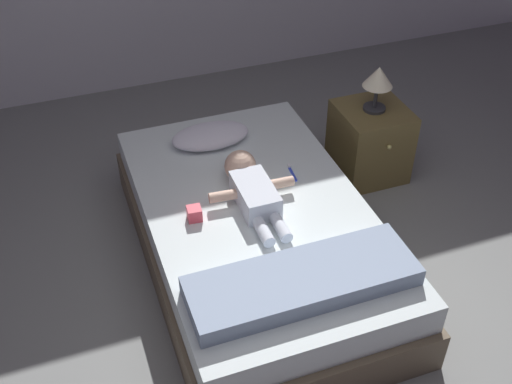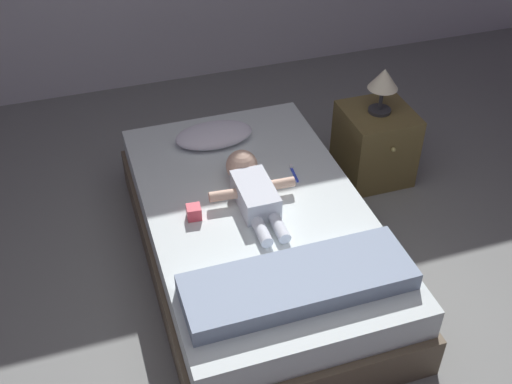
{
  "view_description": "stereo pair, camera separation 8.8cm",
  "coord_description": "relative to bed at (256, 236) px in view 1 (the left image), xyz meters",
  "views": [
    {
      "loc": [
        -0.77,
        -1.77,
        2.59
      ],
      "look_at": [
        0.12,
        0.66,
        0.52
      ],
      "focal_mm": 44.2,
      "sensor_mm": 36.0,
      "label": 1
    },
    {
      "loc": [
        -0.69,
        -1.79,
        2.59
      ],
      "look_at": [
        0.12,
        0.66,
        0.52
      ],
      "focal_mm": 44.2,
      "sensor_mm": 36.0,
      "label": 2
    }
  ],
  "objects": [
    {
      "name": "nightstand",
      "position": [
        1.0,
        0.55,
        0.04
      ],
      "size": [
        0.43,
        0.46,
        0.5
      ],
      "color": "brown",
      "rests_on": "ground_plane"
    },
    {
      "name": "toothbrush",
      "position": [
        0.29,
        0.21,
        0.22
      ],
      "size": [
        0.02,
        0.15,
        0.02
      ],
      "color": "blue",
      "rests_on": "bed"
    },
    {
      "name": "bed",
      "position": [
        0.0,
        0.0,
        0.0
      ],
      "size": [
        1.2,
        2.0,
        0.42
      ],
      "color": "brown",
      "rests_on": "ground_plane"
    },
    {
      "name": "baby",
      "position": [
        0.0,
        0.08,
        0.28
      ],
      "size": [
        0.48,
        0.67,
        0.18
      ],
      "color": "silver",
      "rests_on": "bed"
    },
    {
      "name": "blanket",
      "position": [
        0.0,
        -0.62,
        0.26
      ],
      "size": [
        1.08,
        0.35,
        0.09
      ],
      "color": "#93A5C1",
      "rests_on": "bed"
    },
    {
      "name": "ground_plane",
      "position": [
        -0.12,
        -0.66,
        -0.2
      ],
      "size": [
        8.0,
        8.0,
        0.0
      ],
      "primitive_type": "plane",
      "color": "gray"
    },
    {
      "name": "lamp",
      "position": [
        1.0,
        0.55,
        0.51
      ],
      "size": [
        0.19,
        0.19,
        0.3
      ],
      "color": "#333338",
      "rests_on": "nightstand"
    },
    {
      "name": "toy_block",
      "position": [
        -0.34,
        0.02,
        0.25
      ],
      "size": [
        0.08,
        0.08,
        0.07
      ],
      "color": "#DF4352",
      "rests_on": "bed"
    },
    {
      "name": "pillow",
      "position": [
        -0.05,
        0.66,
        0.27
      ],
      "size": [
        0.48,
        0.27,
        0.11
      ],
      "color": "white",
      "rests_on": "bed"
    }
  ]
}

